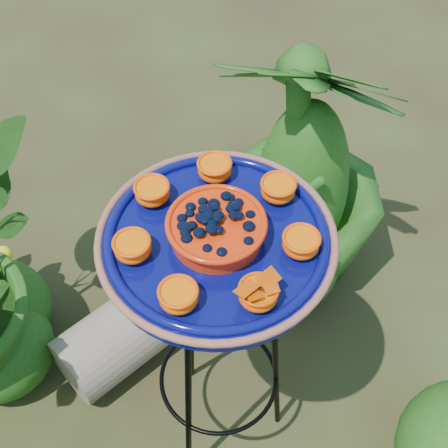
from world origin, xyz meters
The scene contains 5 objects.
ground_plane centered at (0.00, 0.00, 0.00)m, with size 20.00×20.00×0.00m, color #322316.
tripod_stand centered at (0.04, 0.02, 0.53)m, with size 0.33×0.34×0.86m.
feeder_dish centered at (0.04, 0.02, 0.90)m, with size 0.46×0.46×0.10m.
driftwood_log centered at (0.01, 0.40, 0.11)m, with size 0.22×0.22×0.67m, color gray.
shrub_back_right centered at (0.54, 0.42, 0.47)m, with size 0.53×0.53×0.94m, color #1B5215.
Camera 1 is at (-0.29, -0.61, 1.84)m, focal length 50.00 mm.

